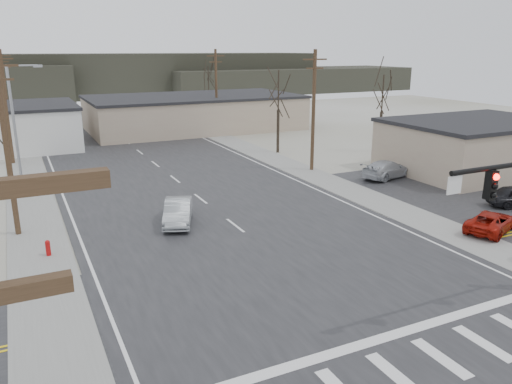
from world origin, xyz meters
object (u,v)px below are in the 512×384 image
car_far_a (125,123)px  car_far_b (99,120)px  car_parked_red (491,222)px  car_parked_silver (387,169)px  sedan_crossing (178,212)px  fire_hydrant (48,248)px

car_far_a → car_far_b: size_ratio=1.30×
car_parked_red → car_parked_silver: car_parked_silver is taller
sedan_crossing → car_parked_red: 17.99m
fire_hydrant → car_far_a: bearing=73.3°
fire_hydrant → car_far_a: car_far_a is taller
car_far_a → car_far_b: bearing=-46.2°
fire_hydrant → car_parked_silver: 26.14m
car_far_a → car_parked_silver: (13.58, -35.12, -0.06)m
car_parked_red → car_parked_silver: (2.80, 12.23, 0.13)m
sedan_crossing → car_far_a: car_far_a is taller
car_far_a → car_parked_red: 48.56m
car_far_b → car_parked_red: bearing=-91.4°
sedan_crossing → car_parked_silver: size_ratio=0.89×
car_parked_red → fire_hydrant: bearing=51.3°
car_parked_red → car_parked_silver: size_ratio=0.85×
car_parked_red → car_parked_silver: 12.54m
car_far_b → car_parked_silver: car_parked_silver is taller
car_far_b → car_parked_red: (13.18, -52.41, -0.12)m
fire_hydrant → car_far_b: size_ratio=0.22×
fire_hydrant → car_parked_silver: (25.66, 5.00, 0.29)m
fire_hydrant → car_parked_red: car_parked_red is taller
car_far_b → car_parked_silver: size_ratio=0.82×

